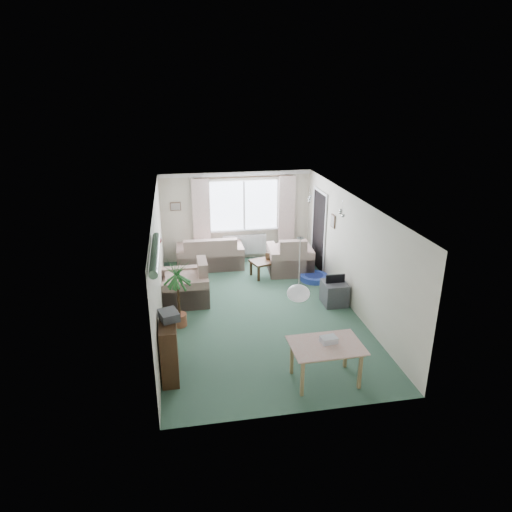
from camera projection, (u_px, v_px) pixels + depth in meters
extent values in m
plane|color=#325341|center=(258.00, 311.00, 9.68)|extent=(6.50, 6.50, 0.00)
cube|color=white|center=(244.00, 205.00, 12.16)|extent=(1.80, 0.03, 1.30)
cube|color=black|center=(244.00, 177.00, 11.81)|extent=(2.60, 0.03, 0.03)
cube|color=beige|center=(201.00, 217.00, 11.96)|extent=(0.45, 0.08, 2.00)
cube|color=beige|center=(287.00, 213.00, 12.34)|extent=(0.45, 0.08, 2.00)
cube|color=white|center=(245.00, 245.00, 12.51)|extent=(1.20, 0.10, 0.55)
cube|color=black|center=(319.00, 231.00, 11.68)|extent=(0.03, 0.95, 2.00)
sphere|color=white|center=(298.00, 293.00, 7.07)|extent=(0.36, 0.36, 0.36)
cylinder|color=#196626|center=(155.00, 253.00, 6.44)|extent=(1.60, 1.60, 0.12)
sphere|color=silver|center=(310.00, 197.00, 9.94)|extent=(0.20, 0.20, 0.20)
sphere|color=silver|center=(342.00, 210.00, 8.89)|extent=(0.20, 0.20, 0.20)
cube|color=brown|center=(176.00, 206.00, 11.84)|extent=(0.28, 0.03, 0.22)
cube|color=brown|center=(333.00, 221.00, 10.57)|extent=(0.03, 0.24, 0.30)
cube|color=#C3AD93|center=(210.00, 251.00, 11.93)|extent=(1.73, 0.93, 0.86)
cube|color=#C6B696|center=(290.00, 253.00, 11.61)|extent=(1.16, 1.11, 0.97)
cube|color=beige|center=(185.00, 281.00, 10.01)|extent=(1.01, 1.06, 0.94)
cube|color=black|center=(269.00, 267.00, 11.46)|extent=(1.03, 0.76, 0.42)
cube|color=brown|center=(268.00, 256.00, 11.42)|extent=(0.12, 0.05, 0.16)
cube|color=black|center=(169.00, 349.00, 7.39)|extent=(0.27, 0.81, 0.99)
cube|color=#3A3C40|center=(169.00, 315.00, 7.29)|extent=(0.37, 0.42, 0.14)
cylinder|color=#1A4C1E|center=(178.00, 294.00, 8.88)|extent=(0.67, 0.67, 1.37)
cube|color=tan|center=(325.00, 363.00, 7.31)|extent=(1.05, 0.71, 0.65)
cube|color=silver|center=(329.00, 340.00, 7.24)|extent=(0.27, 0.21, 0.12)
cube|color=#3F4045|center=(334.00, 293.00, 9.95)|extent=(0.50, 0.55, 0.50)
cylinder|color=navy|center=(314.00, 277.00, 11.22)|extent=(0.88, 0.88, 0.14)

